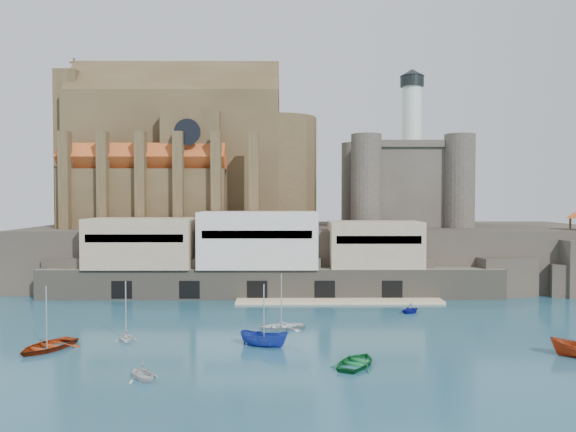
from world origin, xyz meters
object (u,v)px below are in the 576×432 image
(boat_1, at_px, (143,380))
(boat_2, at_px, (264,346))
(church, at_px, (187,160))
(boat_0, at_px, (47,350))
(castle_keep, at_px, (403,181))

(boat_1, xyz_separation_m, boat_2, (9.79, 10.41, 0.00))
(church, relative_size, boat_1, 13.66)
(church, distance_m, boat_0, 53.99)
(church, bearing_deg, boat_0, -96.61)
(church, bearing_deg, boat_1, -83.85)
(castle_keep, relative_size, boat_2, 5.60)
(boat_0, bearing_deg, boat_2, 27.81)
(boat_0, relative_size, boat_1, 1.91)
(church, xyz_separation_m, boat_0, (-5.67, -48.92, -22.13))
(church, distance_m, castle_keep, 40.39)
(boat_0, height_order, boat_1, boat_0)
(church, distance_m, boat_2, 55.07)
(church, height_order, castle_keep, church)
(boat_1, distance_m, boat_2, 14.30)
(boat_1, relative_size, boat_2, 0.66)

